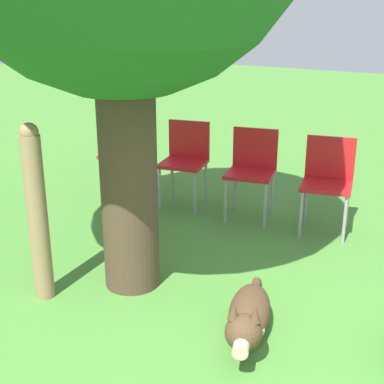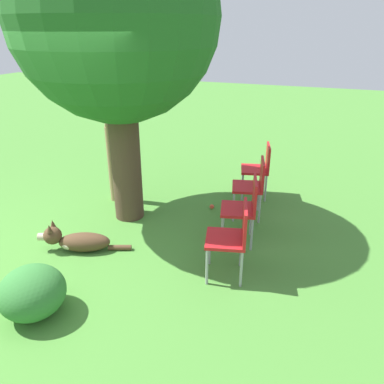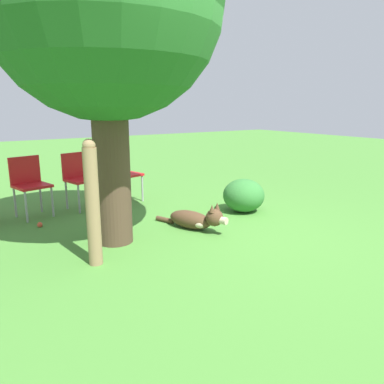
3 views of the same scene
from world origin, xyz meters
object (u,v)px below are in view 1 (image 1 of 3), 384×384
object	(u,v)px
tennis_ball	(149,217)
red_chair_3	(127,148)
fence_post	(37,213)
red_chair_2	(186,156)
red_chair_0	(328,177)
red_chair_1	(252,166)
dog	(248,317)

from	to	relation	value
tennis_ball	red_chair_3	bearing A→B (deg)	52.06
fence_post	red_chair_3	distance (m)	2.31
fence_post	red_chair_2	bearing A→B (deg)	5.31
red_chair_3	red_chair_0	bearing A→B (deg)	79.82
fence_post	red_chair_0	distance (m)	2.59
red_chair_2	red_chair_3	xyz separation A→B (m)	(-0.05, 0.74, 0.00)
red_chair_1	red_chair_2	xyz separation A→B (m)	(-0.05, 0.74, 0.00)
fence_post	red_chair_1	world-z (taller)	fence_post
dog	red_chair_3	world-z (taller)	red_chair_3
red_chair_3	red_chair_1	bearing A→B (deg)	79.82
tennis_ball	fence_post	bearing A→B (deg)	-171.73
red_chair_1	red_chair_2	bearing A→B (deg)	-100.18
red_chair_0	fence_post	bearing A→B (deg)	-43.58
red_chair_2	red_chair_3	bearing A→B (deg)	-100.18
dog	fence_post	size ratio (longest dim) A/B	0.85
fence_post	red_chair_3	bearing A→B (deg)	24.04
dog	red_chair_2	bearing A→B (deg)	-158.54
red_chair_1	red_chair_2	size ratio (longest dim) A/B	1.00
red_chair_1	tennis_ball	distance (m)	1.12
tennis_ball	red_chair_0	bearing A→B (deg)	-64.81
dog	fence_post	world-z (taller)	fence_post
red_chair_0	tennis_ball	xyz separation A→B (m)	(-0.71, 1.50, -0.48)
red_chair_1	red_chair_3	world-z (taller)	same
red_chair_1	red_chair_0	bearing A→B (deg)	79.82
red_chair_1	red_chair_3	xyz separation A→B (m)	(-0.10, 1.48, 0.00)
fence_post	red_chair_1	bearing A→B (deg)	-13.72
red_chair_3	tennis_ball	world-z (taller)	red_chair_3
fence_post	tennis_ball	size ratio (longest dim) A/B	18.66
fence_post	red_chair_2	world-z (taller)	fence_post
red_chair_0	red_chair_3	world-z (taller)	same
red_chair_3	tennis_ball	bearing A→B (deg)	38.00
red_chair_0	tennis_ball	size ratio (longest dim) A/B	12.70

